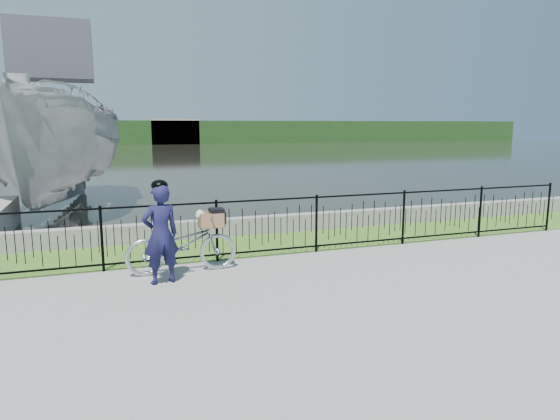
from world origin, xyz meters
name	(u,v)px	position (x,y,z in m)	size (l,w,h in m)	color
ground	(299,280)	(0.00, 0.00, 0.00)	(120.00, 120.00, 0.00)	gray
grass_strip	(254,244)	(0.00, 2.60, 0.00)	(60.00, 2.00, 0.01)	#457023
water	(142,157)	(0.00, 33.00, 0.00)	(120.00, 120.00, 0.00)	black
quay_wall	(241,226)	(0.00, 3.60, 0.20)	(60.00, 0.30, 0.40)	gray
fence	(268,227)	(0.00, 1.60, 0.58)	(14.00, 0.06, 1.15)	black
far_treeline	(125,132)	(0.00, 60.00, 1.50)	(120.00, 6.00, 3.00)	#20431A
far_building_right	(174,132)	(6.00, 58.50, 1.60)	(6.00, 3.00, 3.20)	#A59785
bicycle_rig	(182,244)	(-1.71, 1.09, 0.50)	(1.87, 0.65, 1.10)	#B8BDC5
cyclist	(160,233)	(-2.12, 0.61, 0.82)	(0.64, 0.49, 1.66)	#17163E
boat_near	(58,145)	(-4.12, 8.83, 1.91)	(4.78, 9.62, 5.36)	#ADADAD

